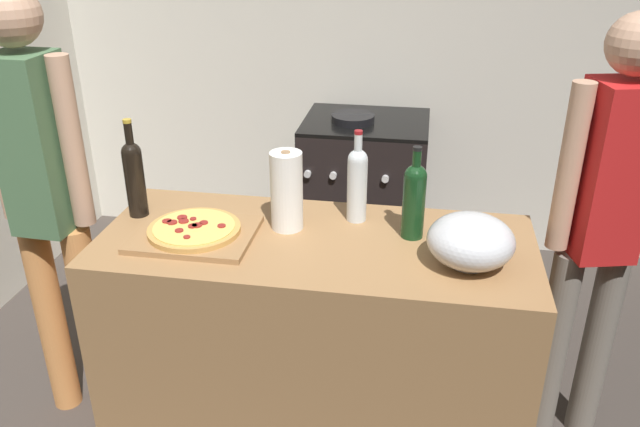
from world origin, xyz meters
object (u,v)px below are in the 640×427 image
object	(u,v)px
mixing_bowl	(471,241)
person_in_red	(601,221)
stove	(364,195)
wine_bottle_green	(134,175)
wine_bottle_clear	(357,181)
wine_bottle_dark	(414,197)
person_in_stripes	(45,194)
pizza	(194,229)
paper_towel_roll	(287,191)

from	to	relation	value
mixing_bowl	person_in_red	bearing A→B (deg)	35.01
stove	mixing_bowl	bearing A→B (deg)	-72.52
wine_bottle_green	wine_bottle_clear	distance (m)	0.79
wine_bottle_dark	person_in_stripes	xyz separation A→B (m)	(-1.31, -0.04, -0.07)
mixing_bowl	wine_bottle_clear	world-z (taller)	wine_bottle_clear
person_in_stripes	mixing_bowl	bearing A→B (deg)	-4.77
pizza	stove	bearing A→B (deg)	73.70
stove	pizza	bearing A→B (deg)	-106.30
mixing_bowl	person_in_red	xyz separation A→B (m)	(0.46, 0.32, -0.05)
pizza	mixing_bowl	world-z (taller)	mixing_bowl
wine_bottle_clear	person_in_red	size ratio (longest dim) A/B	0.20
mixing_bowl	wine_bottle_green	world-z (taller)	wine_bottle_green
wine_bottle_dark	person_in_red	size ratio (longest dim) A/B	0.20
mixing_bowl	person_in_red	world-z (taller)	person_in_red
paper_towel_roll	wine_bottle_green	world-z (taller)	wine_bottle_green
paper_towel_roll	pizza	bearing A→B (deg)	-157.08
wine_bottle_clear	person_in_stripes	distance (m)	1.12
pizza	stove	xyz separation A→B (m)	(0.43, 1.47, -0.49)
paper_towel_roll	wine_bottle_dark	world-z (taller)	wine_bottle_dark
person_in_stripes	person_in_red	size ratio (longest dim) A/B	1.04
wine_bottle_dark	person_in_red	distance (m)	0.67
wine_bottle_clear	person_in_red	world-z (taller)	person_in_red
wine_bottle_dark	person_in_stripes	bearing A→B (deg)	-178.22
mixing_bowl	stove	distance (m)	1.67
wine_bottle_green	wine_bottle_clear	world-z (taller)	wine_bottle_green
wine_bottle_clear	wine_bottle_dark	distance (m)	0.22
mixing_bowl	person_in_red	distance (m)	0.56
mixing_bowl	wine_bottle_clear	xyz separation A→B (m)	(-0.38, 0.26, 0.06)
paper_towel_roll	person_in_stripes	size ratio (longest dim) A/B	0.16
wine_bottle_dark	stove	xyz separation A→B (m)	(-0.29, 1.34, -0.60)
paper_towel_roll	wine_bottle_green	bearing A→B (deg)	178.83
paper_towel_roll	stove	bearing A→B (deg)	84.21
mixing_bowl	person_in_red	size ratio (longest dim) A/B	0.16
stove	person_in_red	bearing A→B (deg)	-51.85
wine_bottle_clear	person_in_red	distance (m)	0.85
wine_bottle_clear	wine_bottle_dark	bearing A→B (deg)	-25.62
wine_bottle_dark	wine_bottle_clear	bearing A→B (deg)	154.38
wine_bottle_clear	person_in_stripes	bearing A→B (deg)	-172.98
mixing_bowl	person_in_stripes	bearing A→B (deg)	175.23
person_in_red	wine_bottle_dark	bearing A→B (deg)	-166.36
stove	person_in_stripes	size ratio (longest dim) A/B	0.54
paper_towel_roll	wine_bottle_dark	distance (m)	0.43
mixing_bowl	wine_bottle_green	xyz separation A→B (m)	(-1.16, 0.17, 0.07)
person_in_stripes	person_in_red	bearing A→B (deg)	5.74
stove	wine_bottle_clear	bearing A→B (deg)	-85.77
wine_bottle_green	person_in_red	bearing A→B (deg)	5.31
person_in_red	wine_bottle_clear	bearing A→B (deg)	-175.96
wine_bottle_dark	person_in_red	xyz separation A→B (m)	(0.64, 0.16, -0.11)
wine_bottle_green	person_in_red	xyz separation A→B (m)	(1.62, 0.15, -0.12)
pizza	mixing_bowl	bearing A→B (deg)	-2.17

